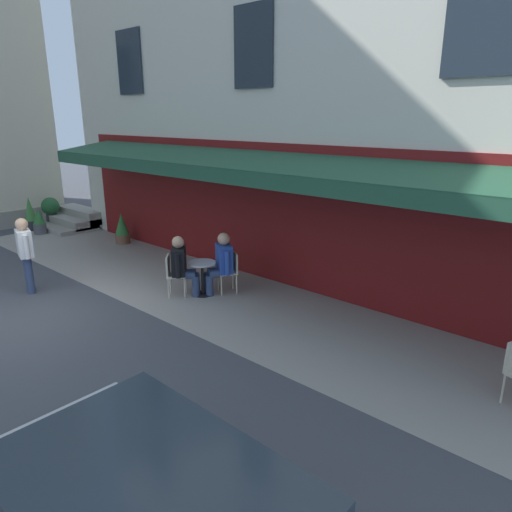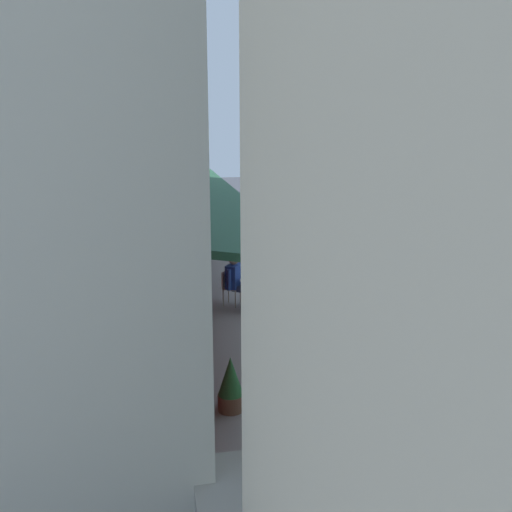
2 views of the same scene
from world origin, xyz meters
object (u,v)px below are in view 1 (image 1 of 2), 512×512
cafe_table_near_entrance (202,274)px  potted_plant_mid_terrace (122,229)px  seated_companion_in_blue (221,262)px  potted_plant_entrance_left (51,209)px  cafe_chair_cream_back_row (173,272)px  seated_patron_in_black (183,264)px  potted_plant_under_sign (39,222)px  cafe_chair_cream_corner_right (231,268)px  potted_plant_by_steps (30,214)px  walking_pedestrian_in_white (25,250)px

cafe_table_near_entrance → potted_plant_mid_terrace: size_ratio=0.80×
seated_companion_in_blue → potted_plant_entrance_left: seated_companion_in_blue is taller
cafe_chair_cream_back_row → potted_plant_entrance_left: bearing=-9.2°
cafe_table_near_entrance → seated_patron_in_black: 0.47m
seated_companion_in_blue → potted_plant_under_sign: bearing=1.9°
cafe_chair_cream_back_row → seated_companion_in_blue: (-0.66, -0.80, 0.17)m
cafe_chair_cream_back_row → cafe_chair_cream_corner_right: same height
seated_companion_in_blue → potted_plant_under_sign: size_ratio=1.63×
cafe_chair_cream_corner_right → seated_patron_in_black: bearing=53.3°
cafe_chair_cream_corner_right → potted_plant_mid_terrace: potted_plant_mid_terrace is taller
seated_companion_in_blue → potted_plant_mid_terrace: bearing=-9.6°
cafe_table_near_entrance → potted_plant_entrance_left: bearing=-6.0°
potted_plant_under_sign → potted_plant_by_steps: (0.73, -0.04, 0.15)m
seated_companion_in_blue → walking_pedestrian_in_white: bearing=41.0°
cafe_table_near_entrance → potted_plant_mid_terrace: (5.04, -1.24, -0.03)m
potted_plant_entrance_left → cafe_table_near_entrance: bearing=174.0°
seated_companion_in_blue → cafe_chair_cream_back_row: bearing=50.5°
potted_plant_under_sign → cafe_table_near_entrance: bearing=179.4°
cafe_table_near_entrance → cafe_chair_cream_back_row: (0.45, 0.45, 0.06)m
seated_patron_in_black → walking_pedestrian_in_white: size_ratio=0.80×
potted_plant_mid_terrace → potted_plant_entrance_left: 4.10m
potted_plant_by_steps → cafe_table_near_entrance: bearing=179.2°
seated_patron_in_black → potted_plant_by_steps: seated_patron_in_black is taller
cafe_chair_cream_back_row → seated_companion_in_blue: seated_companion_in_blue is taller
seated_companion_in_blue → potted_plant_mid_terrace: 5.34m
seated_patron_in_black → walking_pedestrian_in_white: bearing=38.4°
cafe_table_near_entrance → potted_plant_under_sign: (8.12, -0.08, -0.08)m
cafe_table_near_entrance → cafe_chair_cream_back_row: 0.63m
cafe_chair_cream_corner_right → potted_plant_entrance_left: size_ratio=0.92×
cafe_chair_cream_back_row → cafe_table_near_entrance: bearing=-134.8°
seated_patron_in_black → potted_plant_by_steps: (8.56, -0.42, -0.16)m
potted_plant_under_sign → potted_plant_entrance_left: size_ratio=0.85×
potted_plant_entrance_left → potted_plant_by_steps: 0.89m
walking_pedestrian_in_white → cafe_chair_cream_corner_right: bearing=-138.2°
cafe_chair_cream_corner_right → potted_plant_under_sign: bearing=3.1°
cafe_table_near_entrance → cafe_chair_cream_corner_right: cafe_chair_cream_corner_right is taller
potted_plant_by_steps → seated_patron_in_black: bearing=177.2°
potted_plant_mid_terrace → potted_plant_entrance_left: size_ratio=0.95×
potted_plant_by_steps → potted_plant_under_sign: bearing=176.7°
cafe_chair_cream_back_row → seated_companion_in_blue: 1.05m
cafe_chair_cream_corner_right → cafe_chair_cream_back_row: bearing=51.9°
potted_plant_under_sign → seated_companion_in_blue: bearing=-178.1°
cafe_table_near_entrance → seated_patron_in_black: seated_patron_in_black is taller
cafe_table_near_entrance → potted_plant_under_sign: 8.12m
cafe_chair_cream_back_row → seated_patron_in_black: bearing=-134.8°
cafe_table_near_entrance → cafe_chair_cream_back_row: cafe_chair_cream_back_row is taller
seated_companion_in_blue → potted_plant_by_steps: bearing=1.5°
cafe_chair_cream_back_row → potted_plant_mid_terrace: 4.90m
seated_patron_in_black → potted_plant_under_sign: seated_patron_in_black is taller
seated_patron_in_black → potted_plant_mid_terrace: 5.00m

